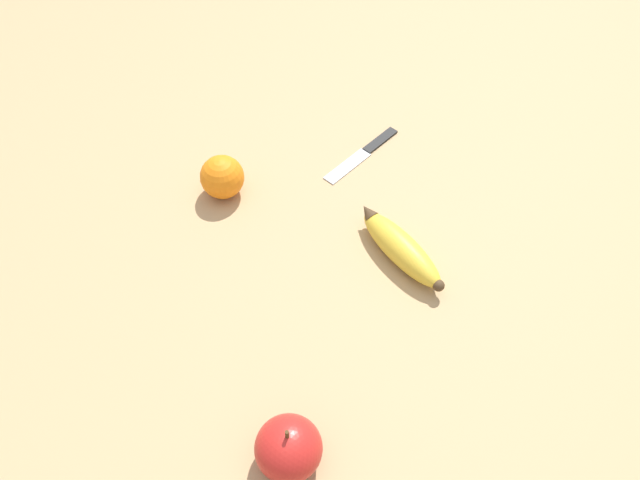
# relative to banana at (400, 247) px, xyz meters

# --- Properties ---
(ground_plane) EXTENTS (3.00, 3.00, 0.00)m
(ground_plane) POSITION_rel_banana_xyz_m (0.01, 0.05, -0.02)
(ground_plane) COLOR tan
(banana) EXTENTS (0.18, 0.06, 0.04)m
(banana) POSITION_rel_banana_xyz_m (0.00, 0.00, 0.00)
(banana) COLOR gold
(banana) RESTS_ON ground_plane
(orange) EXTENTS (0.07, 0.07, 0.07)m
(orange) POSITION_rel_banana_xyz_m (0.25, 0.16, 0.01)
(orange) COLOR orange
(orange) RESTS_ON ground_plane
(apple) EXTENTS (0.08, 0.08, 0.08)m
(apple) POSITION_rel_banana_xyz_m (-0.17, 0.28, 0.01)
(apple) COLOR red
(apple) RESTS_ON ground_plane
(paring_knife) EXTENTS (0.06, 0.17, 0.01)m
(paring_knife) POSITION_rel_banana_xyz_m (0.21, -0.08, -0.02)
(paring_knife) COLOR silver
(paring_knife) RESTS_ON ground_plane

